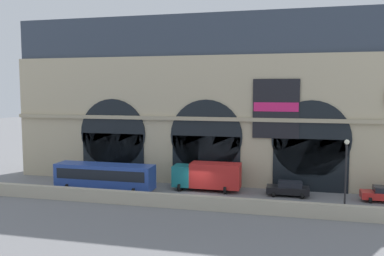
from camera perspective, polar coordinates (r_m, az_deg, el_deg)
ground_plane at (r=42.83m, az=0.60°, el=-9.67°), size 200.00×200.00×0.00m
quay_parapet_wall at (r=38.48m, az=-0.93°, el=-10.43°), size 90.00×0.70×1.30m
station_building at (r=48.46m, az=2.61°, el=3.65°), size 49.10×4.90×19.98m
bus_midwest at (r=45.06m, az=-12.30°, el=-6.70°), size 11.00×3.25×3.10m
box_truck_center at (r=44.78m, az=2.22°, el=-6.76°), size 7.50×2.91×3.12m
car_mideast at (r=43.93m, az=13.52°, el=-8.36°), size 4.40×2.22×1.55m
street_lamp_quayside at (r=37.55m, az=21.03°, el=-5.30°), size 0.44×0.44×6.90m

